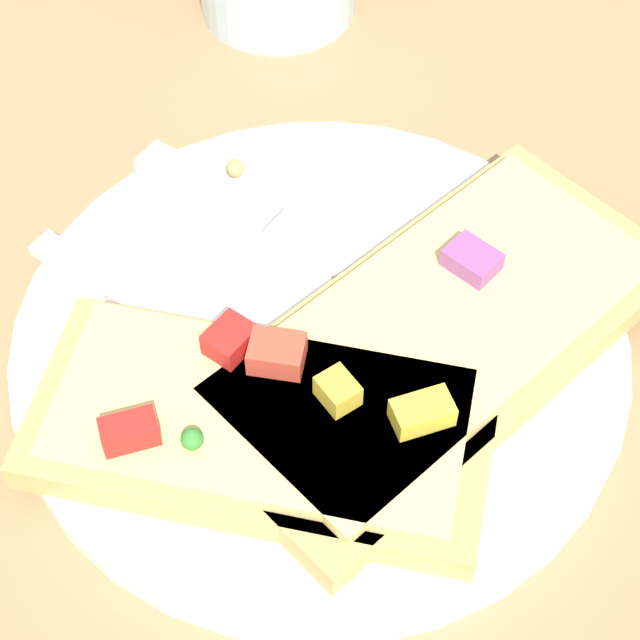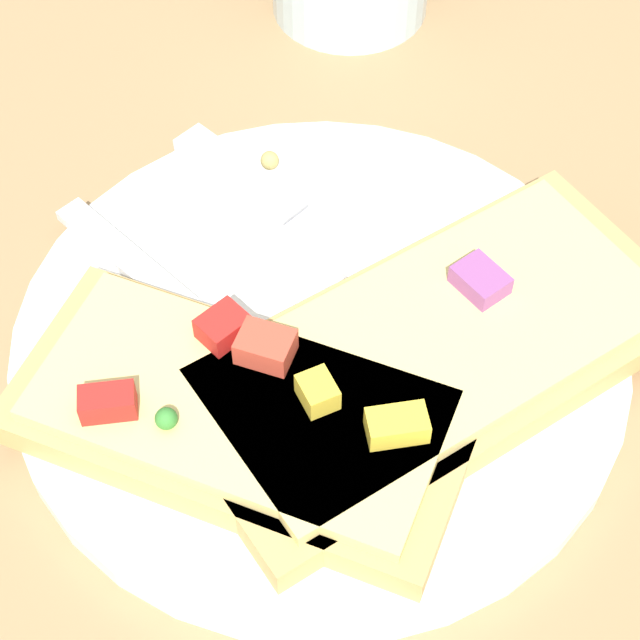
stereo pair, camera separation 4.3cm
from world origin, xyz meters
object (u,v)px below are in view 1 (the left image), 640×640
Objects in this scene: plate at (320,343)px; pizza_slice_corner at (259,425)px; fork at (257,372)px; knife at (287,229)px; pizza_slice_main at (436,337)px.

plate is 1.35× the size of pizza_slice_corner.
fork is 0.08m from knife.
pizza_slice_corner is (-0.05, -0.02, 0.02)m from plate.
plate is 1.20× the size of fork.
pizza_slice_main is at bearing -52.29° from plate.
knife is 1.02× the size of pizza_slice_corner.
plate is at bearing 126.60° from pizza_slice_main.
knife reaches higher than fork.
knife is at bearing 62.58° from plate.
pizza_slice_main is at bearing 42.86° from pizza_slice_corner.
knife reaches higher than plate.
fork is 0.03m from pizza_slice_corner.
pizza_slice_corner is at bearing -50.28° from fork.
fork is at bearing 106.98° from pizza_slice_corner.
fork reaches higher than plate.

